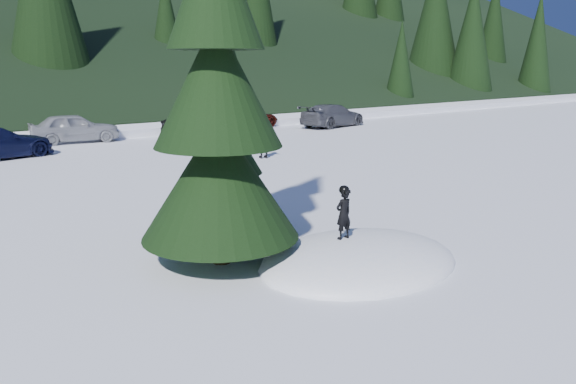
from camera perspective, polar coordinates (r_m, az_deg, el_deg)
ground at (r=11.78m, az=7.21°, el=-7.13°), size 200.00×200.00×0.00m
snow_mound at (r=11.78m, az=7.21°, el=-7.13°), size 4.48×3.52×0.96m
spruce_tall at (r=11.13m, az=-7.19°, el=9.21°), size 3.20×3.20×8.60m
spruce_short at (r=12.96m, az=-6.52°, el=4.32°), size 2.20×2.20×5.37m
child_skier at (r=11.58m, az=5.67°, el=-2.23°), size 0.39×0.26×1.05m
adult_0 at (r=22.30m, az=-6.97°, el=4.66°), size 1.06×1.00×1.74m
adult_1 at (r=24.48m, az=-2.47°, el=5.27°), size 0.99×0.64×1.57m
adult_2 at (r=23.94m, az=-7.30°, el=5.28°), size 1.34×1.16×1.79m
car_4 at (r=31.54m, az=-20.89°, el=6.11°), size 4.74×2.50×1.54m
car_5 at (r=32.51m, az=-9.12°, el=6.84°), size 4.48×2.49×1.40m
car_6 at (r=36.63m, az=-4.18°, el=7.49°), size 4.68×2.64×1.23m
car_7 at (r=37.25m, az=4.55°, el=7.77°), size 5.39×2.93×1.48m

